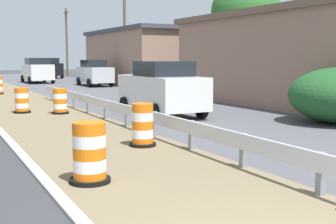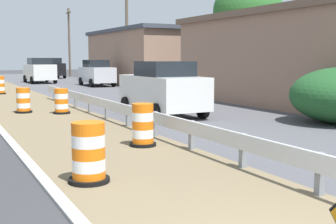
# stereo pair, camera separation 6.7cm
# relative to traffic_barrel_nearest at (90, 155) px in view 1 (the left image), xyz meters

# --- Properties ---
(traffic_barrel_nearest) EXTENTS (0.73, 0.73, 1.08)m
(traffic_barrel_nearest) POSITION_rel_traffic_barrel_nearest_xyz_m (0.00, 0.00, 0.00)
(traffic_barrel_nearest) COLOR orange
(traffic_barrel_nearest) RESTS_ON ground
(traffic_barrel_close) EXTENTS (0.67, 0.67, 1.07)m
(traffic_barrel_close) POSITION_rel_traffic_barrel_nearest_xyz_m (2.18, 2.56, -0.01)
(traffic_barrel_close) COLOR orange
(traffic_barrel_close) RESTS_ON ground
(traffic_barrel_mid) EXTENTS (0.66, 0.66, 1.00)m
(traffic_barrel_mid) POSITION_rel_traffic_barrel_nearest_xyz_m (1.96, 9.95, -0.04)
(traffic_barrel_mid) COLOR orange
(traffic_barrel_mid) RESTS_ON ground
(traffic_barrel_far) EXTENTS (0.67, 0.67, 1.00)m
(traffic_barrel_far) POSITION_rel_traffic_barrel_nearest_xyz_m (0.67, 10.93, -0.04)
(traffic_barrel_far) COLOR orange
(traffic_barrel_far) RESTS_ON ground
(car_lead_near_lane) EXTENTS (2.10, 4.32, 2.07)m
(car_lead_near_lane) POSITION_rel_traffic_barrel_nearest_xyz_m (5.29, 7.66, 0.55)
(car_lead_near_lane) COLOR silver
(car_lead_near_lane) RESTS_ON ground
(car_trailing_near_lane) EXTENTS (2.09, 4.51, 2.17)m
(car_trailing_near_lane) POSITION_rel_traffic_barrel_nearest_xyz_m (8.74, 41.50, 0.60)
(car_trailing_near_lane) COLOR black
(car_trailing_near_lane) RESTS_ON ground
(car_lead_far_lane) EXTENTS (2.23, 4.69, 2.18)m
(car_lead_far_lane) POSITION_rel_traffic_barrel_nearest_xyz_m (5.58, 32.48, 0.60)
(car_lead_far_lane) COLOR silver
(car_lead_far_lane) RESTS_ON ground
(car_mid_far_lane) EXTENTS (2.02, 4.39, 2.03)m
(car_mid_far_lane) POSITION_rel_traffic_barrel_nearest_xyz_m (8.71, 26.13, 0.53)
(car_mid_far_lane) COLOR silver
(car_mid_far_lane) RESTS_ON ground
(roadside_shop_far) EXTENTS (8.96, 13.51, 4.57)m
(roadside_shop_far) POSITION_rel_traffic_barrel_nearest_xyz_m (14.87, 27.67, 1.81)
(roadside_shop_far) COLOR #93705B
(roadside_shop_far) RESTS_ON ground
(utility_pole_mid) EXTENTS (0.24, 1.80, 9.29)m
(utility_pole_mid) POSITION_rel_traffic_barrel_nearest_xyz_m (11.41, 26.42, 4.32)
(utility_pole_mid) COLOR brown
(utility_pole_mid) RESTS_ON ground
(utility_pole_far) EXTENTS (0.24, 1.80, 7.86)m
(utility_pole_far) POSITION_rel_traffic_barrel_nearest_xyz_m (11.37, 44.14, 3.60)
(utility_pole_far) COLOR brown
(utility_pole_far) RESTS_ON ground
(tree_roadside) EXTENTS (4.33, 4.33, 7.02)m
(tree_roadside) POSITION_rel_traffic_barrel_nearest_xyz_m (15.08, 15.40, 4.57)
(tree_roadside) COLOR #4C3D2D
(tree_roadside) RESTS_ON ground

